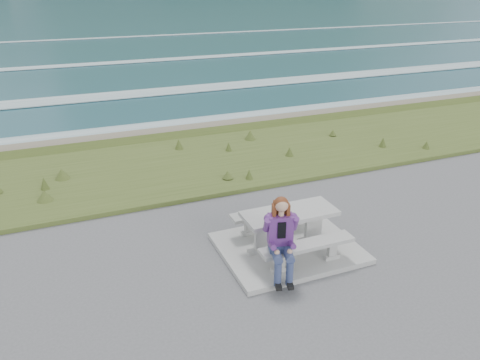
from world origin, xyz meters
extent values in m
cube|color=#9A9995|center=(0.00, 0.00, 0.05)|extent=(2.60, 2.10, 0.10)
cube|color=#9A9995|center=(-0.54, 0.00, 0.14)|extent=(0.62, 0.12, 0.08)
cube|color=#9A9995|center=(-0.54, 0.00, 0.44)|extent=(0.34, 0.09, 0.51)
cube|color=#9A9995|center=(-0.54, 0.00, 0.73)|extent=(0.62, 0.12, 0.08)
cube|color=#9A9995|center=(0.54, 0.00, 0.14)|extent=(0.62, 0.12, 0.08)
cube|color=#9A9995|center=(0.54, 0.00, 0.44)|extent=(0.34, 0.09, 0.51)
cube|color=#9A9995|center=(0.54, 0.00, 0.73)|extent=(0.62, 0.12, 0.08)
cube|color=#9A9995|center=(0.00, 0.00, 0.81)|extent=(1.80, 0.75, 0.08)
cube|color=#9A9995|center=(-0.54, -0.70, 0.14)|extent=(0.30, 0.12, 0.08)
cube|color=#9A9995|center=(-0.54, -0.70, 0.29)|extent=(0.17, 0.09, 0.22)
cube|color=#9A9995|center=(-0.54, -0.70, 0.44)|extent=(0.30, 0.12, 0.08)
cube|color=#9A9995|center=(0.54, -0.70, 0.14)|extent=(0.30, 0.12, 0.08)
cube|color=#9A9995|center=(0.54, -0.70, 0.29)|extent=(0.17, 0.09, 0.22)
cube|color=#9A9995|center=(0.54, -0.70, 0.44)|extent=(0.30, 0.12, 0.08)
cube|color=#9A9995|center=(0.00, -0.70, 0.52)|extent=(1.80, 0.35, 0.07)
cube|color=#9A9995|center=(-0.54, 0.70, 0.14)|extent=(0.30, 0.12, 0.08)
cube|color=#9A9995|center=(-0.54, 0.70, 0.29)|extent=(0.17, 0.09, 0.22)
cube|color=#9A9995|center=(-0.54, 0.70, 0.44)|extent=(0.30, 0.12, 0.08)
cube|color=#9A9995|center=(0.54, 0.70, 0.14)|extent=(0.30, 0.12, 0.08)
cube|color=#9A9995|center=(0.54, 0.70, 0.29)|extent=(0.17, 0.09, 0.22)
cube|color=#9A9995|center=(0.54, 0.70, 0.44)|extent=(0.30, 0.12, 0.08)
cube|color=#9A9995|center=(0.00, 0.70, 0.52)|extent=(1.80, 0.35, 0.07)
cube|color=#41531F|center=(0.00, 5.00, 0.00)|extent=(160.00, 4.50, 0.22)
cube|color=#69614F|center=(0.00, 7.90, 0.00)|extent=(160.00, 0.80, 2.20)
cube|color=white|center=(0.00, 14.00, -1.74)|extent=(220.00, 3.00, 0.06)
cube|color=white|center=(0.00, 22.00, -1.74)|extent=(220.00, 2.00, 0.06)
cube|color=white|center=(0.00, 34.00, -1.74)|extent=(220.00, 1.40, 0.06)
cube|color=white|center=(0.00, 52.00, -1.74)|extent=(220.00, 1.00, 0.06)
cube|color=navy|center=(-0.61, -0.91, 0.39)|extent=(0.57, 0.80, 0.57)
cube|color=#602C7C|center=(-0.54, -0.68, 0.94)|extent=(0.47, 0.35, 0.54)
sphere|color=#DBA889|center=(-0.55, -0.70, 1.42)|extent=(0.23, 0.23, 0.23)
sphere|color=#562413|center=(-0.54, -0.68, 1.43)|extent=(0.25, 0.25, 0.25)
camera|label=1|loc=(-3.82, -6.90, 4.92)|focal=35.00mm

